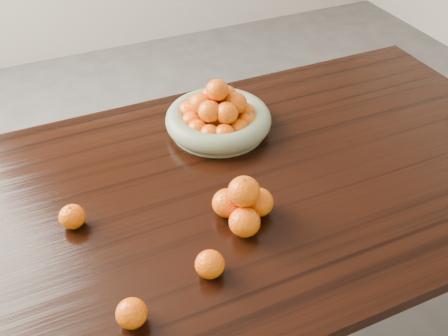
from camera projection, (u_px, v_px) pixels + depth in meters
name	position (u px, v px, depth m)	size (l,w,h in m)	color
dining_table	(218.00, 211.00, 1.41)	(2.00, 1.00, 0.75)	black
fruit_bowl	(218.00, 116.00, 1.53)	(0.33, 0.33, 0.17)	gray
orange_pyramid	(244.00, 204.00, 1.23)	(0.15, 0.15, 0.13)	#D95E06
loose_orange_0	(72.00, 217.00, 1.22)	(0.07, 0.07, 0.06)	#D95E06
loose_orange_1	(132.00, 313.00, 1.01)	(0.07, 0.07, 0.06)	#D95E06
loose_orange_2	(210.00, 264.00, 1.11)	(0.07, 0.07, 0.06)	#D95E06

